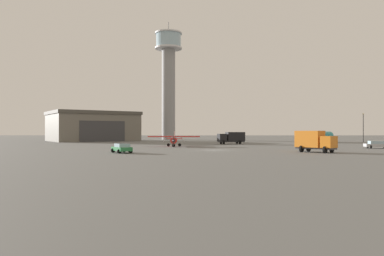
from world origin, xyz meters
name	(u,v)px	position (x,y,z in m)	size (l,w,h in m)	color
ground_plane	(215,150)	(0.00, 0.00, 0.00)	(400.00, 400.00, 0.00)	#60605E
control_tower	(169,73)	(-13.37, 71.70, 24.34)	(9.89, 9.89, 43.27)	gray
hangar	(93,126)	(-36.20, 54.33, 4.65)	(32.30, 30.64, 9.26)	#6B665B
airplane_red	(174,139)	(-7.71, 14.02, 1.47)	(10.65, 8.37, 3.15)	red
truck_box_black	(232,137)	(5.49, 27.64, 1.64)	(6.85, 4.12, 2.92)	#38383D
truck_fuel_tanker_teal	(324,137)	(32.03, 39.32, 1.66)	(6.51, 6.47, 3.04)	#38383D
truck_box_orange	(314,141)	(14.59, -5.90, 1.75)	(5.58, 5.76, 3.23)	#38383D
car_silver	(377,144)	(29.97, 6.11, 0.74)	(4.60, 2.50, 1.37)	#B7BABF
car_green	(122,148)	(-13.93, -7.86, 0.74)	(3.69, 4.44, 1.37)	#287A42
light_post_west	(363,125)	(43.95, 42.05, 4.93)	(0.44, 0.44, 8.22)	#38383D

